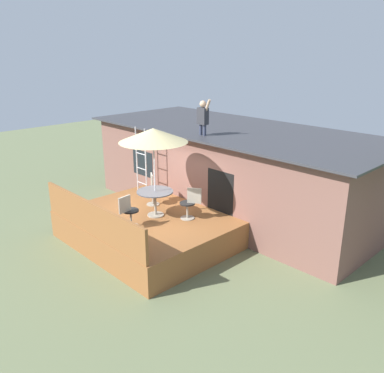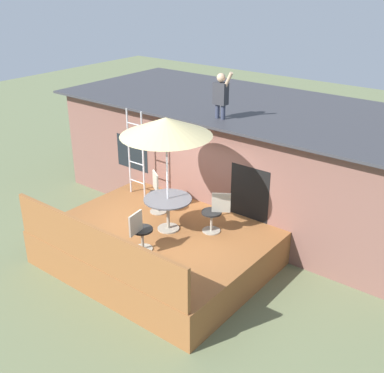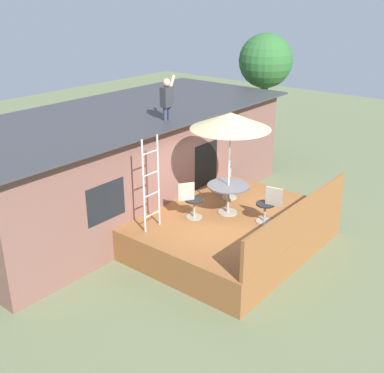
{
  "view_description": "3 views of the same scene",
  "coord_description": "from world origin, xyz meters",
  "px_view_note": "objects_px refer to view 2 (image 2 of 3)",
  "views": [
    {
      "loc": [
        8.7,
        -6.76,
        5.38
      ],
      "look_at": [
        0.56,
        1.09,
        1.55
      ],
      "focal_mm": 38.2,
      "sensor_mm": 36.0,
      "label": 1
    },
    {
      "loc": [
        6.32,
        -7.0,
        6.06
      ],
      "look_at": [
        0.05,
        0.99,
        1.48
      ],
      "focal_mm": 45.47,
      "sensor_mm": 36.0,
      "label": 2
    },
    {
      "loc": [
        -8.85,
        -6.06,
        5.93
      ],
      "look_at": [
        -0.3,
        0.87,
        1.43
      ],
      "focal_mm": 44.94,
      "sensor_mm": 36.0,
      "label": 3
    }
  ],
  "objects_px": {
    "patio_table": "(168,205)",
    "patio_chair_right": "(215,213)",
    "patio_chair_near": "(140,231)",
    "step_ladder": "(136,154)",
    "person_figure": "(221,93)",
    "patio_umbrella": "(166,127)",
    "patio_chair_left": "(157,193)"
  },
  "relations": [
    {
      "from": "patio_table",
      "to": "patio_chair_right",
      "type": "height_order",
      "value": "patio_chair_right"
    },
    {
      "from": "patio_table",
      "to": "patio_chair_near",
      "type": "bearing_deg",
      "value": -81.57
    },
    {
      "from": "step_ladder",
      "to": "person_figure",
      "type": "xyz_separation_m",
      "value": [
        1.77,
        1.05,
        1.57
      ]
    },
    {
      "from": "person_figure",
      "to": "patio_chair_near",
      "type": "relative_size",
      "value": 1.21
    },
    {
      "from": "patio_table",
      "to": "patio_umbrella",
      "type": "height_order",
      "value": "patio_umbrella"
    },
    {
      "from": "patio_umbrella",
      "to": "patio_chair_right",
      "type": "relative_size",
      "value": 2.76
    },
    {
      "from": "patio_chair_left",
      "to": "patio_chair_near",
      "type": "bearing_deg",
      "value": -25.13
    },
    {
      "from": "patio_umbrella",
      "to": "patio_chair_right",
      "type": "distance_m",
      "value": 2.15
    },
    {
      "from": "patio_chair_left",
      "to": "patio_chair_right",
      "type": "xyz_separation_m",
      "value": [
        1.65,
        0.02,
        0.0
      ]
    },
    {
      "from": "patio_table",
      "to": "step_ladder",
      "type": "xyz_separation_m",
      "value": [
        -1.78,
        0.89,
        0.51
      ]
    },
    {
      "from": "patio_umbrella",
      "to": "person_figure",
      "type": "distance_m",
      "value": 1.97
    },
    {
      "from": "patio_umbrella",
      "to": "patio_chair_left",
      "type": "distance_m",
      "value": 2.12
    },
    {
      "from": "patio_umbrella",
      "to": "patio_chair_near",
      "type": "distance_m",
      "value": 2.16
    },
    {
      "from": "patio_umbrella",
      "to": "patio_chair_left",
      "type": "relative_size",
      "value": 2.76
    },
    {
      "from": "patio_table",
      "to": "step_ladder",
      "type": "distance_m",
      "value": 2.06
    },
    {
      "from": "patio_chair_right",
      "to": "patio_chair_left",
      "type": "bearing_deg",
      "value": -31.84
    },
    {
      "from": "person_figure",
      "to": "patio_chair_left",
      "type": "relative_size",
      "value": 1.21
    },
    {
      "from": "step_ladder",
      "to": "person_figure",
      "type": "relative_size",
      "value": 1.98
    },
    {
      "from": "patio_umbrella",
      "to": "patio_chair_right",
      "type": "xyz_separation_m",
      "value": [
        0.86,
        0.55,
        -1.89
      ]
    },
    {
      "from": "step_ladder",
      "to": "patio_chair_near",
      "type": "height_order",
      "value": "step_ladder"
    },
    {
      "from": "patio_chair_right",
      "to": "patio_chair_near",
      "type": "relative_size",
      "value": 1.0
    },
    {
      "from": "step_ladder",
      "to": "patio_chair_left",
      "type": "relative_size",
      "value": 2.39
    },
    {
      "from": "step_ladder",
      "to": "person_figure",
      "type": "bearing_deg",
      "value": 30.78
    },
    {
      "from": "step_ladder",
      "to": "patio_chair_right",
      "type": "bearing_deg",
      "value": -7.31
    },
    {
      "from": "patio_umbrella",
      "to": "patio_chair_left",
      "type": "height_order",
      "value": "patio_umbrella"
    },
    {
      "from": "person_figure",
      "to": "patio_chair_near",
      "type": "height_order",
      "value": "person_figure"
    },
    {
      "from": "person_figure",
      "to": "patio_chair_left",
      "type": "xyz_separation_m",
      "value": [
        -0.77,
        -1.41,
        -2.21
      ]
    },
    {
      "from": "patio_table",
      "to": "step_ladder",
      "type": "relative_size",
      "value": 0.47
    },
    {
      "from": "patio_table",
      "to": "patio_umbrella",
      "type": "bearing_deg",
      "value": -14.04
    },
    {
      "from": "patio_table",
      "to": "person_figure",
      "type": "bearing_deg",
      "value": 90.48
    },
    {
      "from": "patio_chair_right",
      "to": "patio_chair_near",
      "type": "height_order",
      "value": "same"
    },
    {
      "from": "patio_umbrella",
      "to": "step_ladder",
      "type": "distance_m",
      "value": 2.35
    }
  ]
}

